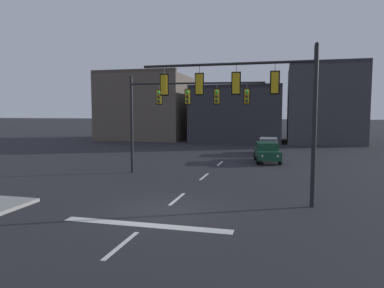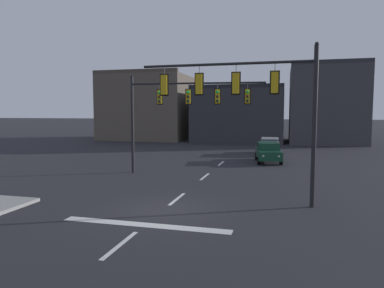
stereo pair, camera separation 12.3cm
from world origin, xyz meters
TOP-DOWN VIEW (x-y plane):
  - ground_plane at (0.00, 0.00)m, footprint 400.00×400.00m
  - stop_bar_paint at (0.00, -2.00)m, footprint 6.40×0.50m
  - lane_centreline at (0.00, 2.00)m, footprint 0.16×26.40m
  - signal_mast_near_side at (3.39, 2.11)m, footprint 7.79×0.38m
  - signal_mast_far_side at (-1.93, 8.59)m, footprint 8.81×1.07m
  - car_lot_nearside at (3.59, 15.81)m, footprint 2.40×4.62m
  - car_lot_middle at (3.51, 21.35)m, footprint 2.02×4.50m
  - building_row at (-3.26, 37.27)m, footprint 36.43×12.56m

SIDE VIEW (x-z plane):
  - ground_plane at x=0.00m, z-range 0.00..0.00m
  - lane_centreline at x=0.00m, z-range 0.00..0.01m
  - stop_bar_paint at x=0.00m, z-range 0.00..0.01m
  - car_lot_nearside at x=3.59m, z-range 0.05..1.66m
  - car_lot_middle at x=3.51m, z-range 0.05..1.66m
  - building_row at x=-3.26m, z-range -0.76..9.61m
  - signal_mast_far_side at x=-1.93m, z-range 1.35..7.91m
  - signal_mast_near_side at x=3.39m, z-range 1.33..8.32m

